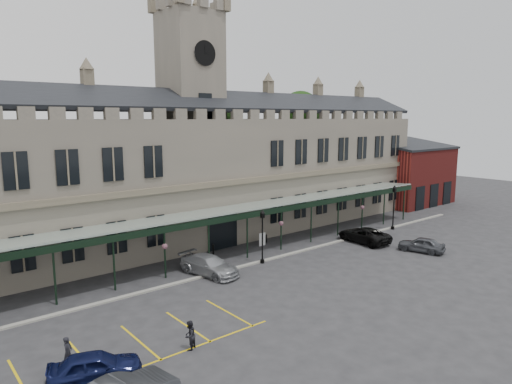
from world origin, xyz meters
TOP-DOWN VIEW (x-y plane):
  - ground at (0.00, 0.00)m, footprint 140.00×140.00m
  - station_building at (0.00, 15.91)m, footprint 60.00×10.36m
  - clock_tower at (0.00, 16.00)m, footprint 5.60×5.60m
  - canopy at (0.00, 7.46)m, footprint 50.00×4.10m
  - brick_annex at (34.00, 12.97)m, footprint 12.40×8.36m
  - kerb at (0.00, 5.50)m, footprint 60.00×0.40m
  - parking_markings at (-14.00, -1.50)m, footprint 16.00×6.00m
  - tree_behind_mid at (8.00, 25.00)m, footprint 6.00×6.00m
  - tree_behind_right at (24.00, 25.00)m, footprint 6.00×6.00m
  - lamp_post_mid at (0.06, 5.23)m, footprint 0.44×0.44m
  - lamp_post_right at (18.80, 5.14)m, footprint 0.46×0.46m
  - traffic_cone at (15.05, -0.98)m, footprint 0.48×0.48m
  - sign_board at (3.47, 9.28)m, footprint 0.74×0.08m
  - bollard_left at (-1.80, 9.84)m, footprint 0.17×0.17m
  - bollard_right at (4.51, 9.88)m, footprint 0.14×0.14m
  - car_left_a at (-17.24, -3.18)m, footprint 4.55×3.04m
  - car_taxi at (-5.00, 5.67)m, footprint 3.20×5.59m
  - car_van at (11.95, 3.83)m, footprint 2.75×5.54m
  - car_right_a at (13.40, -1.51)m, footprint 2.72×4.36m
  - person_a at (-17.81, -1.10)m, footprint 0.66×0.66m
  - person_b at (-12.30, -3.44)m, footprint 0.97×0.91m

SIDE VIEW (x-z plane):
  - ground at x=0.00m, z-range 0.00..0.00m
  - parking_markings at x=-14.00m, z-range -0.01..0.01m
  - kerb at x=0.00m, z-range 0.00..0.12m
  - traffic_cone at x=15.05m, z-range -0.01..0.75m
  - bollard_right at x=4.51m, z-range 0.00..0.81m
  - bollard_left at x=-1.80m, z-range 0.00..0.97m
  - sign_board at x=3.47m, z-range -0.02..1.24m
  - car_right_a at x=13.40m, z-range 0.00..1.38m
  - car_left_a at x=-17.24m, z-range 0.00..1.44m
  - car_van at x=11.95m, z-range 0.00..1.51m
  - car_taxi at x=-5.00m, z-range 0.00..1.52m
  - person_a at x=-17.81m, z-range 0.00..1.55m
  - person_b at x=-12.30m, z-range 0.00..1.59m
  - canopy at x=0.00m, z-range 0.25..4.55m
  - lamp_post_mid at x=0.06m, z-range 0.43..5.04m
  - lamp_post_right at x=18.80m, z-range 0.46..5.36m
  - brick_annex at x=34.00m, z-range -0.46..8.77m
  - station_building at x=0.00m, z-range -2.18..15.12m
  - tree_behind_mid at x=8.00m, z-range 4.81..20.81m
  - tree_behind_right at x=24.00m, z-range 4.81..20.81m
  - clock_tower at x=0.00m, z-range 0.71..25.51m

